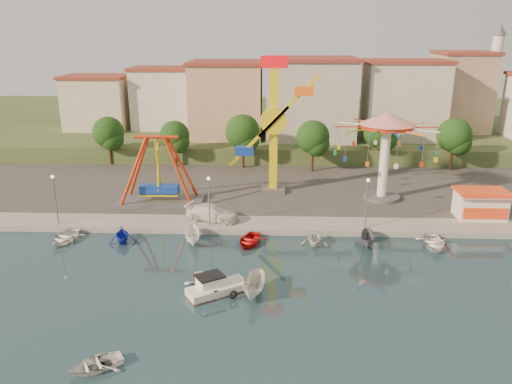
{
  "coord_description": "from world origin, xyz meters",
  "views": [
    {
      "loc": [
        -1.36,
        -34.91,
        20.07
      ],
      "look_at": [
        -3.24,
        14.0,
        4.0
      ],
      "focal_mm": 35.0,
      "sensor_mm": 36.0,
      "label": 1
    }
  ],
  "objects_px": {
    "kamikaze_tower": "(277,130)",
    "rowboat_a": "(207,282)",
    "skiff": "(255,287)",
    "van": "(212,213)",
    "pirate_ship_ride": "(158,171)",
    "cabin_motorboat": "(216,288)",
    "wave_swinger": "(386,136)"
  },
  "relations": [
    {
      "from": "skiff",
      "to": "van",
      "type": "bearing_deg",
      "value": 119.48
    },
    {
      "from": "rowboat_a",
      "to": "kamikaze_tower",
      "type": "bearing_deg",
      "value": 35.84
    },
    {
      "from": "pirate_ship_ride",
      "to": "skiff",
      "type": "xyz_separation_m",
      "value": [
        11.97,
        -20.16,
        -3.61
      ]
    },
    {
      "from": "pirate_ship_ride",
      "to": "rowboat_a",
      "type": "bearing_deg",
      "value": -66.89
    },
    {
      "from": "cabin_motorboat",
      "to": "skiff",
      "type": "height_order",
      "value": "skiff"
    },
    {
      "from": "pirate_ship_ride",
      "to": "kamikaze_tower",
      "type": "distance_m",
      "value": 14.89
    },
    {
      "from": "kamikaze_tower",
      "to": "wave_swinger",
      "type": "bearing_deg",
      "value": -9.55
    },
    {
      "from": "cabin_motorboat",
      "to": "skiff",
      "type": "relative_size",
      "value": 1.24
    },
    {
      "from": "rowboat_a",
      "to": "van",
      "type": "bearing_deg",
      "value": 54.33
    },
    {
      "from": "van",
      "to": "cabin_motorboat",
      "type": "bearing_deg",
      "value": -155.68
    },
    {
      "from": "pirate_ship_ride",
      "to": "rowboat_a",
      "type": "xyz_separation_m",
      "value": [
        8.07,
        -18.91,
        -3.98
      ]
    },
    {
      "from": "wave_swinger",
      "to": "skiff",
      "type": "distance_m",
      "value": 27.68
    },
    {
      "from": "kamikaze_tower",
      "to": "wave_swinger",
      "type": "relative_size",
      "value": 1.42
    },
    {
      "from": "kamikaze_tower",
      "to": "cabin_motorboat",
      "type": "height_order",
      "value": "kamikaze_tower"
    },
    {
      "from": "skiff",
      "to": "van",
      "type": "height_order",
      "value": "van"
    },
    {
      "from": "pirate_ship_ride",
      "to": "wave_swinger",
      "type": "distance_m",
      "value": 26.69
    },
    {
      "from": "cabin_motorboat",
      "to": "rowboat_a",
      "type": "relative_size",
      "value": 1.27
    },
    {
      "from": "skiff",
      "to": "cabin_motorboat",
      "type": "bearing_deg",
      "value": -173.09
    },
    {
      "from": "rowboat_a",
      "to": "skiff",
      "type": "bearing_deg",
      "value": -58.56
    },
    {
      "from": "rowboat_a",
      "to": "skiff",
      "type": "distance_m",
      "value": 4.11
    },
    {
      "from": "pirate_ship_ride",
      "to": "van",
      "type": "height_order",
      "value": "pirate_ship_ride"
    },
    {
      "from": "rowboat_a",
      "to": "van",
      "type": "height_order",
      "value": "van"
    },
    {
      "from": "rowboat_a",
      "to": "cabin_motorboat",
      "type": "bearing_deg",
      "value": -93.87
    },
    {
      "from": "pirate_ship_ride",
      "to": "wave_swinger",
      "type": "height_order",
      "value": "wave_swinger"
    },
    {
      "from": "pirate_ship_ride",
      "to": "kamikaze_tower",
      "type": "relative_size",
      "value": 0.61
    },
    {
      "from": "wave_swinger",
      "to": "van",
      "type": "xyz_separation_m",
      "value": [
        -19.45,
        -7.81,
        -6.77
      ]
    },
    {
      "from": "cabin_motorboat",
      "to": "rowboat_a",
      "type": "height_order",
      "value": "cabin_motorboat"
    },
    {
      "from": "kamikaze_tower",
      "to": "rowboat_a",
      "type": "distance_m",
      "value": 25.33
    },
    {
      "from": "pirate_ship_ride",
      "to": "van",
      "type": "relative_size",
      "value": 1.75
    },
    {
      "from": "kamikaze_tower",
      "to": "cabin_motorboat",
      "type": "bearing_deg",
      "value": -100.99
    },
    {
      "from": "rowboat_a",
      "to": "wave_swinger",
      "type": "bearing_deg",
      "value": 8.51
    },
    {
      "from": "van",
      "to": "skiff",
      "type": "bearing_deg",
      "value": -144.39
    }
  ]
}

